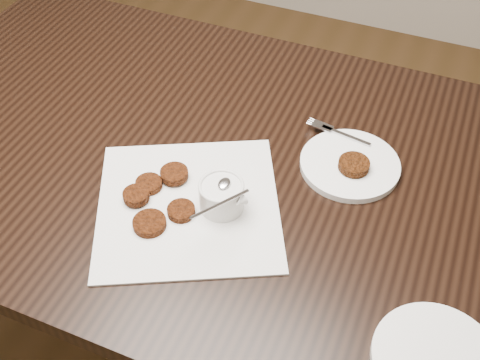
# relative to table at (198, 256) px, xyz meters

# --- Properties ---
(table) EXTENTS (1.40, 0.90, 0.75)m
(table) POSITION_rel_table_xyz_m (0.00, 0.00, 0.00)
(table) COLOR black
(table) RESTS_ON floor
(napkin) EXTENTS (0.45, 0.45, 0.00)m
(napkin) POSITION_rel_table_xyz_m (0.07, -0.14, 0.38)
(napkin) COLOR silver
(napkin) RESTS_ON table
(sauce_ramekin) EXTENTS (0.12, 0.12, 0.12)m
(sauce_ramekin) POSITION_rel_table_xyz_m (0.13, -0.12, 0.44)
(sauce_ramekin) COLOR silver
(sauce_ramekin) RESTS_ON napkin
(patty_cluster) EXTENTS (0.22, 0.22, 0.02)m
(patty_cluster) POSITION_rel_table_xyz_m (0.01, -0.16, 0.39)
(patty_cluster) COLOR #65290D
(patty_cluster) RESTS_ON napkin
(plate_with_patty) EXTENTS (0.23, 0.23, 0.03)m
(plate_with_patty) POSITION_rel_table_xyz_m (0.32, 0.07, 0.39)
(plate_with_patty) COLOR white
(plate_with_patty) RESTS_ON table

